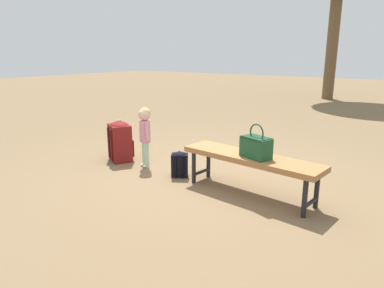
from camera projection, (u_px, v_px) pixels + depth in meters
ground_plane at (198, 177)px, 4.44m from camera, size 40.00×40.00×0.00m
park_bench at (250, 160)px, 3.82m from camera, size 1.63×0.57×0.45m
handbag at (256, 146)px, 3.69m from camera, size 0.36×0.28×0.37m
child_standing at (145, 128)px, 4.73m from camera, size 0.21×0.17×0.82m
backpack_large at (120, 140)px, 5.07m from camera, size 0.44×0.41×0.61m
backpack_small at (180, 164)px, 4.44m from camera, size 0.25×0.23×0.34m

